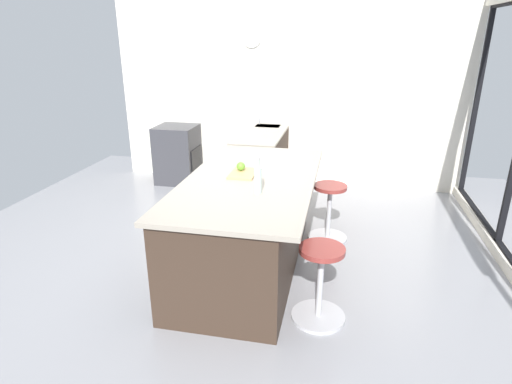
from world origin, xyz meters
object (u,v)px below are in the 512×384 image
cutting_board (243,174)px  water_bottle (258,179)px  oven_range (178,154)px  apple_green (241,166)px  stool_by_window (329,214)px  stool_middle (320,286)px  kitchen_island (246,222)px

cutting_board → water_bottle: water_bottle is taller
oven_range → water_bottle: 3.31m
apple_green → water_bottle: water_bottle is taller
stool_by_window → water_bottle: size_ratio=2.07×
oven_range → apple_green: size_ratio=10.43×
stool_middle → water_bottle: water_bottle is taller
cutting_board → apple_green: bearing=-146.2°
cutting_board → water_bottle: size_ratio=1.15×
kitchen_island → water_bottle: water_bottle is taller
cutting_board → apple_green: size_ratio=4.26×
oven_range → apple_green: bearing=35.5°
stool_by_window → water_bottle: water_bottle is taller
water_bottle → stool_by_window: bearing=152.6°
oven_range → cutting_board: bearing=35.5°
oven_range → water_bottle: size_ratio=2.82×
water_bottle → oven_range: bearing=-145.8°
kitchen_island → apple_green: (-0.14, -0.08, 0.52)m
stool_middle → water_bottle: 1.01m
stool_by_window → stool_middle: 1.47m
oven_range → water_bottle: water_bottle is taller
stool_middle → kitchen_island: bearing=-133.6°
cutting_board → water_bottle: 0.53m
oven_range → apple_green: apple_green is taller
oven_range → stool_middle: bearing=38.3°
kitchen_island → stool_middle: size_ratio=3.60×
kitchen_island → stool_by_window: (-0.74, 0.77, -0.16)m
cutting_board → kitchen_island: bearing=28.2°
kitchen_island → stool_middle: kitchen_island is taller
kitchen_island → stool_middle: 1.08m
kitchen_island → apple_green: apple_green is taller
kitchen_island → stool_by_window: size_ratio=3.60×
kitchen_island → water_bottle: (0.38, 0.19, 0.58)m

